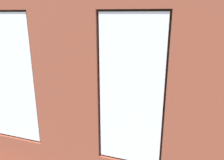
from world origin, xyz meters
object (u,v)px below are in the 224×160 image
(cup_ceramic, at_px, (108,101))
(remote_black, at_px, (103,100))
(media_console, at_px, (28,100))
(couch_left, at_px, (211,118))
(tv_flatscreen, at_px, (26,82))
(potted_plant_by_left_couch, at_px, (194,96))
(coffee_table, at_px, (108,104))
(potted_plant_corner_near_left, at_px, (210,83))
(couch_by_window, at_px, (58,139))
(potted_plant_foreground_right, at_px, (76,72))
(potted_plant_near_tv, at_px, (16,93))
(candle_jar, at_px, (110,103))
(table_plant_small, at_px, (122,99))

(cup_ceramic, distance_m, remote_black, 0.20)
(media_console, bearing_deg, remote_black, -171.48)
(couch_left, distance_m, cup_ceramic, 2.81)
(tv_flatscreen, bearing_deg, cup_ceramic, -174.15)
(potted_plant_by_left_couch, bearing_deg, tv_flatscreen, 18.51)
(coffee_table, bearing_deg, potted_plant_corner_near_left, -140.12)
(remote_black, bearing_deg, couch_left, -162.73)
(cup_ceramic, bearing_deg, potted_plant_by_left_couch, -149.67)
(couch_left, xyz_separation_m, tv_flatscreen, (5.40, 0.35, 0.54))
(couch_by_window, xyz_separation_m, potted_plant_foreground_right, (1.89, -4.49, 0.22))
(cup_ceramic, distance_m, potted_plant_by_left_couch, 2.79)
(couch_left, distance_m, coffee_table, 2.81)
(coffee_table, bearing_deg, potted_plant_near_tv, 32.97)
(couch_by_window, distance_m, potted_plant_by_left_couch, 4.44)
(couch_by_window, relative_size, couch_left, 1.02)
(potted_plant_near_tv, xyz_separation_m, potted_plant_foreground_right, (0.24, -3.77, -0.39))
(cup_ceramic, height_order, candle_jar, cup_ceramic)
(couch_left, bearing_deg, potted_plant_foreground_right, -118.78)
(table_plant_small, bearing_deg, potted_plant_near_tv, 30.90)
(cup_ceramic, height_order, tv_flatscreen, tv_flatscreen)
(cup_ceramic, height_order, remote_black, cup_ceramic)
(candle_jar, distance_m, potted_plant_by_left_couch, 2.76)
(media_console, relative_size, potted_plant_near_tv, 0.80)
(potted_plant_corner_near_left, bearing_deg, potted_plant_near_tv, 37.21)
(media_console, bearing_deg, potted_plant_near_tv, 117.49)
(media_console, xyz_separation_m, potted_plant_corner_near_left, (-5.55, -2.74, 0.29))
(remote_black, xyz_separation_m, potted_plant_foreground_right, (2.11, -2.35, 0.11))
(candle_jar, height_order, potted_plant_corner_near_left, potted_plant_corner_near_left)
(cup_ceramic, bearing_deg, couch_by_window, 79.13)
(couch_left, relative_size, tv_flatscreen, 1.79)
(coffee_table, distance_m, table_plant_small, 0.44)
(candle_jar, height_order, potted_plant_near_tv, potted_plant_near_tv)
(couch_left, bearing_deg, table_plant_small, -94.96)
(table_plant_small, relative_size, potted_plant_foreground_right, 0.17)
(tv_flatscreen, bearing_deg, couch_left, -176.24)
(cup_ceramic, distance_m, potted_plant_foreground_right, 3.35)
(couch_by_window, height_order, tv_flatscreen, tv_flatscreen)
(couch_by_window, distance_m, media_console, 2.83)
(tv_flatscreen, height_order, potted_plant_by_left_couch, tv_flatscreen)
(couch_by_window, relative_size, potted_plant_foreground_right, 1.55)
(couch_left, relative_size, potted_plant_corner_near_left, 1.52)
(tv_flatscreen, xyz_separation_m, potted_plant_corner_near_left, (-5.55, -2.74, -0.31))
(couch_left, distance_m, potted_plant_near_tv, 5.08)
(remote_black, bearing_deg, cup_ceramic, 169.57)
(potted_plant_corner_near_left, bearing_deg, remote_black, 37.19)
(coffee_table, relative_size, potted_plant_by_left_couch, 2.45)
(couch_by_window, bearing_deg, potted_plant_near_tv, -23.57)
(table_plant_small, relative_size, media_console, 0.17)
(potted_plant_near_tv, relative_size, potted_plant_corner_near_left, 1.29)
(couch_by_window, xyz_separation_m, table_plant_small, (-0.78, -2.17, 0.20))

